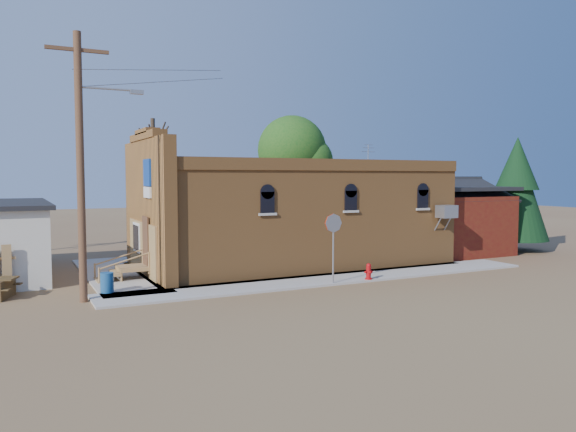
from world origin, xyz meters
name	(u,v)px	position (x,y,z in m)	size (l,w,h in m)	color
ground	(312,287)	(0.00, 0.00, 0.00)	(120.00, 120.00, 0.00)	brown
sidewalk_south	(334,279)	(1.50, 0.90, 0.04)	(19.00, 2.20, 0.08)	#9E9991
sidewalk_west	(117,274)	(-6.30, 6.00, 0.04)	(2.60, 10.00, 0.08)	#9E9991
brick_bar	(287,216)	(1.64, 5.49, 2.34)	(16.40, 7.97, 6.30)	#A36732
red_shed	(444,212)	(11.50, 5.50, 2.27)	(5.40, 6.40, 4.30)	#59130F
utility_pole	(82,161)	(-8.14, 1.20, 4.77)	(3.12, 0.26, 9.00)	brown
tree_bare_near	(153,146)	(-3.00, 13.00, 5.96)	(2.80, 2.80, 7.65)	#413225
tree_leafy	(292,150)	(6.00, 13.50, 5.93)	(4.40, 4.40, 8.15)	#413225
evergreen_tree	(517,186)	(15.50, 4.00, 3.71)	(3.60, 3.60, 6.50)	#413225
fire_hydrant	(369,271)	(2.61, 0.00, 0.40)	(0.38, 0.36, 0.65)	#A4090C
stop_sign	(333,230)	(0.93, 0.00, 2.17)	(0.74, 0.11, 2.72)	gray
trash_barrel	(107,283)	(-7.30, 2.07, 0.44)	(0.47, 0.47, 0.72)	navy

